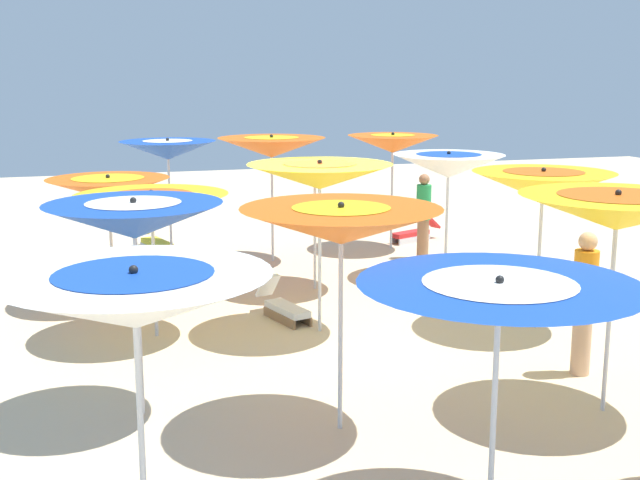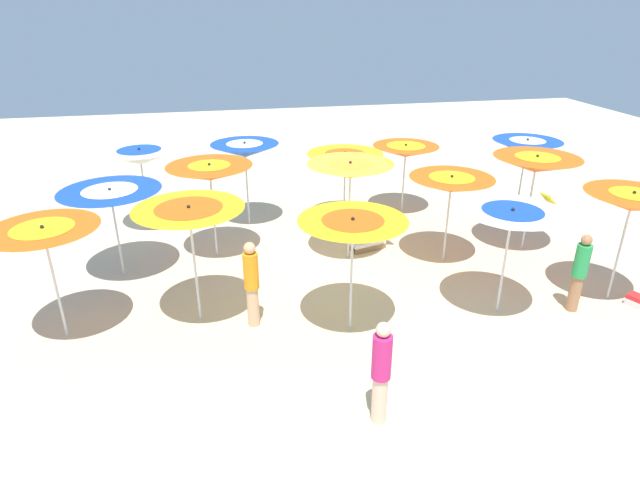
{
  "view_description": "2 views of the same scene",
  "coord_description": "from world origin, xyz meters",
  "px_view_note": "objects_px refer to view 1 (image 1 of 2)",
  "views": [
    {
      "loc": [
        -3.41,
        -10.86,
        3.76
      ],
      "look_at": [
        -0.24,
        -0.36,
        1.52
      ],
      "focal_mm": 46.18,
      "sensor_mm": 36.0,
      "label": 1
    },
    {
      "loc": [
        11.79,
        -2.82,
        6.02
      ],
      "look_at": [
        0.61,
        -0.56,
        0.84
      ],
      "focal_mm": 29.64,
      "sensor_mm": 36.0,
      "label": 2
    }
  ],
  "objects_px": {
    "beach_umbrella_3": "(448,165)",
    "beach_umbrella_5": "(499,303)",
    "beach_umbrella_4": "(393,144)",
    "beach_umbrella_12": "(152,206)",
    "beach_umbrella_7": "(320,176)",
    "beach_umbrella_9": "(272,147)",
    "beach_umbrella_8": "(315,176)",
    "lounger_0": "(413,233)",
    "beachgoer_0": "(423,214)",
    "beach_umbrella_1": "(617,212)",
    "beach_umbrella_2": "(543,185)",
    "beach_umbrella_13": "(108,188)",
    "beach_umbrella_11": "(134,220)",
    "lounger_2": "(155,241)",
    "beach_umbrella_10": "(135,300)",
    "beach_umbrella_6": "(341,225)",
    "beach_umbrella_14": "(168,150)",
    "lounger_1": "(284,307)",
    "beachgoer_1": "(584,300)"
  },
  "relations": [
    {
      "from": "beach_umbrella_14",
      "to": "lounger_0",
      "type": "height_order",
      "value": "beach_umbrella_14"
    },
    {
      "from": "beach_umbrella_4",
      "to": "beach_umbrella_5",
      "type": "xyz_separation_m",
      "value": [
        -3.35,
        -10.68,
        -0.31
      ]
    },
    {
      "from": "beach_umbrella_10",
      "to": "beach_umbrella_13",
      "type": "relative_size",
      "value": 1.11
    },
    {
      "from": "beach_umbrella_3",
      "to": "beach_umbrella_11",
      "type": "xyz_separation_m",
      "value": [
        -5.96,
        -4.77,
        0.12
      ]
    },
    {
      "from": "beach_umbrella_6",
      "to": "lounger_1",
      "type": "relative_size",
      "value": 1.93
    },
    {
      "from": "lounger_1",
      "to": "beach_umbrella_1",
      "type": "bearing_deg",
      "value": 14.62
    },
    {
      "from": "beach_umbrella_2",
      "to": "beach_umbrella_8",
      "type": "relative_size",
      "value": 1.07
    },
    {
      "from": "beach_umbrella_12",
      "to": "beach_umbrella_5",
      "type": "bearing_deg",
      "value": -70.28
    },
    {
      "from": "beach_umbrella_7",
      "to": "beach_umbrella_13",
      "type": "relative_size",
      "value": 1.19
    },
    {
      "from": "beach_umbrella_3",
      "to": "beach_umbrella_9",
      "type": "xyz_separation_m",
      "value": [
        -2.77,
        2.23,
        0.21
      ]
    },
    {
      "from": "beach_umbrella_2",
      "to": "beachgoer_0",
      "type": "xyz_separation_m",
      "value": [
        0.27,
        4.81,
        -1.24
      ]
    },
    {
      "from": "beach_umbrella_3",
      "to": "beach_umbrella_5",
      "type": "height_order",
      "value": "beach_umbrella_3"
    },
    {
      "from": "beach_umbrella_11",
      "to": "beach_umbrella_2",
      "type": "bearing_deg",
      "value": 14.74
    },
    {
      "from": "beach_umbrella_3",
      "to": "beach_umbrella_5",
      "type": "distance_m",
      "value": 8.68
    },
    {
      "from": "beach_umbrella_3",
      "to": "beach_umbrella_5",
      "type": "relative_size",
      "value": 1.03
    },
    {
      "from": "beach_umbrella_1",
      "to": "beach_umbrella_4",
      "type": "distance_m",
      "value": 8.9
    },
    {
      "from": "beach_umbrella_6",
      "to": "lounger_2",
      "type": "relative_size",
      "value": 1.72
    },
    {
      "from": "lounger_1",
      "to": "beachgoer_1",
      "type": "bearing_deg",
      "value": 26.12
    },
    {
      "from": "beachgoer_0",
      "to": "beach_umbrella_1",
      "type": "bearing_deg",
      "value": 48.99
    },
    {
      "from": "beach_umbrella_8",
      "to": "lounger_1",
      "type": "relative_size",
      "value": 1.75
    },
    {
      "from": "beach_umbrella_6",
      "to": "beach_umbrella_11",
      "type": "bearing_deg",
      "value": 153.75
    },
    {
      "from": "beach_umbrella_3",
      "to": "beach_umbrella_4",
      "type": "distance_m",
      "value": 2.69
    },
    {
      "from": "beachgoer_1",
      "to": "lounger_0",
      "type": "bearing_deg",
      "value": 28.6
    },
    {
      "from": "beach_umbrella_8",
      "to": "lounger_0",
      "type": "relative_size",
      "value": 1.64
    },
    {
      "from": "beach_umbrella_10",
      "to": "beach_umbrella_12",
      "type": "xyz_separation_m",
      "value": [
        0.65,
        5.64,
        -0.21
      ]
    },
    {
      "from": "beach_umbrella_3",
      "to": "lounger_1",
      "type": "relative_size",
      "value": 1.84
    },
    {
      "from": "beach_umbrella_13",
      "to": "lounger_0",
      "type": "xyz_separation_m",
      "value": [
        6.76,
        3.23,
        -1.73
      ]
    },
    {
      "from": "beach_umbrella_12",
      "to": "lounger_2",
      "type": "xyz_separation_m",
      "value": [
        0.56,
        5.9,
        -1.71
      ]
    },
    {
      "from": "beach_umbrella_6",
      "to": "beach_umbrella_14",
      "type": "xyz_separation_m",
      "value": [
        -0.75,
        8.9,
        0.0
      ]
    },
    {
      "from": "beach_umbrella_7",
      "to": "beach_umbrella_14",
      "type": "xyz_separation_m",
      "value": [
        -1.51,
        5.59,
        -0.08
      ]
    },
    {
      "from": "beach_umbrella_14",
      "to": "lounger_0",
      "type": "distance_m",
      "value": 5.81
    },
    {
      "from": "beachgoer_1",
      "to": "beach_umbrella_14",
      "type": "bearing_deg",
      "value": 64.11
    },
    {
      "from": "beach_umbrella_10",
      "to": "beach_umbrella_14",
      "type": "height_order",
      "value": "beach_umbrella_14"
    },
    {
      "from": "beach_umbrella_4",
      "to": "beach_umbrella_12",
      "type": "bearing_deg",
      "value": -139.66
    },
    {
      "from": "beach_umbrella_7",
      "to": "beach_umbrella_10",
      "type": "height_order",
      "value": "beach_umbrella_7"
    },
    {
      "from": "beach_umbrella_10",
      "to": "beach_umbrella_11",
      "type": "bearing_deg",
      "value": 85.75
    },
    {
      "from": "beach_umbrella_3",
      "to": "beachgoer_1",
      "type": "height_order",
      "value": "beach_umbrella_3"
    },
    {
      "from": "beach_umbrella_12",
      "to": "lounger_2",
      "type": "bearing_deg",
      "value": 84.59
    },
    {
      "from": "beach_umbrella_1",
      "to": "beach_umbrella_13",
      "type": "xyz_separation_m",
      "value": [
        -5.07,
        6.17,
        -0.36
      ]
    },
    {
      "from": "beach_umbrella_9",
      "to": "beachgoer_0",
      "type": "height_order",
      "value": "beach_umbrella_9"
    },
    {
      "from": "lounger_2",
      "to": "lounger_1",
      "type": "bearing_deg",
      "value": -2.15
    },
    {
      "from": "beach_umbrella_6",
      "to": "beach_umbrella_9",
      "type": "height_order",
      "value": "beach_umbrella_9"
    },
    {
      "from": "beach_umbrella_3",
      "to": "beachgoer_0",
      "type": "distance_m",
      "value": 2.0
    },
    {
      "from": "beach_umbrella_5",
      "to": "beach_umbrella_11",
      "type": "distance_m",
      "value": 4.14
    },
    {
      "from": "beach_umbrella_13",
      "to": "beach_umbrella_4",
      "type": "bearing_deg",
      "value": 24.06
    },
    {
      "from": "beach_umbrella_5",
      "to": "beachgoer_0",
      "type": "xyz_separation_m",
      "value": [
        3.61,
        9.59,
        -1.04
      ]
    },
    {
      "from": "beach_umbrella_11",
      "to": "lounger_2",
      "type": "height_order",
      "value": "beach_umbrella_11"
    },
    {
      "from": "beach_umbrella_3",
      "to": "beach_umbrella_8",
      "type": "bearing_deg",
      "value": -177.82
    },
    {
      "from": "beach_umbrella_8",
      "to": "beach_umbrella_13",
      "type": "relative_size",
      "value": 1.05
    },
    {
      "from": "beach_umbrella_7",
      "to": "beach_umbrella_9",
      "type": "distance_m",
      "value": 4.69
    }
  ]
}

